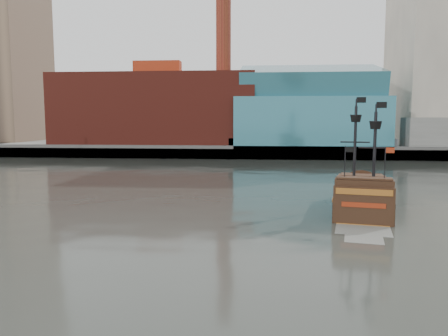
# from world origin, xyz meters

# --- Properties ---
(ground) EXTENTS (400.00, 400.00, 0.00)m
(ground) POSITION_xyz_m (0.00, 0.00, 0.00)
(ground) COLOR #252723
(ground) RESTS_ON ground
(promenade_far) EXTENTS (220.00, 60.00, 2.00)m
(promenade_far) POSITION_xyz_m (0.00, 92.00, 1.00)
(promenade_far) COLOR slate
(promenade_far) RESTS_ON ground
(seawall) EXTENTS (220.00, 1.00, 2.60)m
(seawall) POSITION_xyz_m (0.00, 62.50, 1.30)
(seawall) COLOR #4C4C49
(seawall) RESTS_ON ground
(skyline) EXTENTS (149.00, 45.00, 62.00)m
(skyline) POSITION_xyz_m (5.21, 84.56, 24.55)
(skyline) COLOR #7A6049
(skyline) RESTS_ON promenade_far
(pirate_ship) EXTENTS (6.72, 14.33, 10.32)m
(pirate_ship) POSITION_xyz_m (9.06, 15.78, 0.94)
(pirate_ship) COLOR black
(pirate_ship) RESTS_ON ground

